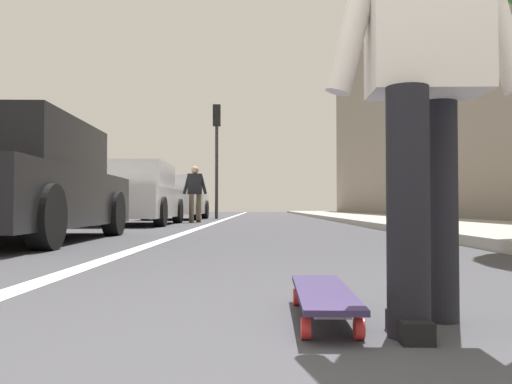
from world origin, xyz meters
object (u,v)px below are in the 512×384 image
Objects in this scene: parked_car_near at (14,183)px; parked_car_mid at (135,195)px; skateboard at (323,295)px; traffic_light at (217,140)px; skater_person at (425,61)px; parked_car_far at (177,199)px; pedestrian_distant at (195,190)px.

parked_car_mid is (6.42, 0.00, -0.00)m from parked_car_near.
traffic_light reaches higher than skateboard.
traffic_light is (18.26, 2.23, 2.02)m from skater_person.
parked_car_far reaches higher than parked_car_near.
traffic_light reaches higher than parked_car_far.
skater_person is at bearing -113.33° from skateboard.
skateboard is 0.18× the size of parked_car_near.
parked_car_far is at bearing 135.30° from traffic_light.
skateboard is at bearing -144.43° from parked_car_near.
skateboard is 0.19× the size of parked_car_mid.
skater_person reaches higher than parked_car_far.
skater_person reaches higher than skateboard.
skateboard is at bearing -170.97° from pedestrian_distant.
pedestrian_distant is at bearing -163.75° from parked_car_far.
skater_person is 18.51m from traffic_light.
parked_car_mid is (11.15, 3.62, -0.22)m from skater_person.
skater_person is at bearing -168.30° from parked_car_far.
parked_car_near reaches higher than parked_car_mid.
parked_car_near reaches higher than skateboard.
skateboard is 11.50m from parked_car_mid.
skateboard is 0.20× the size of traffic_light.
parked_car_near is at bearing 171.97° from pedestrian_distant.
parked_car_far reaches higher than skateboard.
parked_car_far is 0.96× the size of traffic_light.
parked_car_mid is at bearing 18.00° from skater_person.
parked_car_far is (5.81, -0.11, 0.01)m from parked_car_mid.
skater_person reaches higher than pedestrian_distant.
skateboard is 0.92m from skater_person.
pedestrian_distant is at bearing 10.38° from skater_person.
parked_car_far is 2.60× the size of pedestrian_distant.
parked_car_mid is at bearing 168.88° from traffic_light.
traffic_light is at bearing -11.12° from parked_car_mid.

